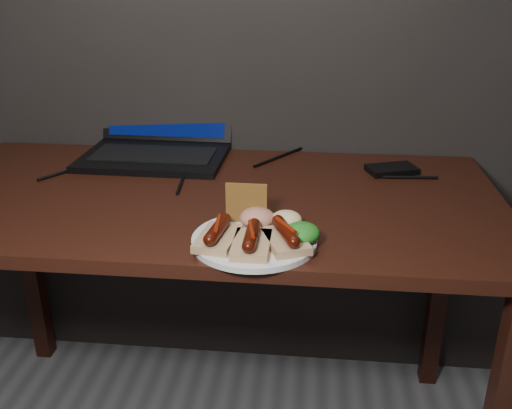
% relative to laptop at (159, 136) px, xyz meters
% --- Properties ---
extents(desk, '(1.40, 0.70, 0.75)m').
position_rel_laptop_xyz_m(desk, '(0.19, -0.29, -0.14)').
color(desk, '#36180D').
rests_on(desk, ground).
extents(laptop, '(0.40, 0.36, 0.25)m').
position_rel_laptop_xyz_m(laptop, '(0.00, 0.00, 0.00)').
color(laptop, black).
rests_on(laptop, desk).
extents(hard_drive, '(0.14, 0.11, 0.02)m').
position_rel_laptop_xyz_m(hard_drive, '(0.65, -0.09, -0.04)').
color(hard_drive, black).
rests_on(hard_drive, desk).
extents(desk_cables, '(1.01, 0.40, 0.01)m').
position_rel_laptop_xyz_m(desk_cables, '(0.21, -0.13, -0.05)').
color(desk_cables, black).
rests_on(desk_cables, desk).
extents(plate, '(0.32, 0.32, 0.01)m').
position_rel_laptop_xyz_m(plate, '(0.33, -0.54, -0.05)').
color(plate, white).
rests_on(plate, desk).
extents(bread_sausage_left, '(0.09, 0.12, 0.04)m').
position_rel_laptop_xyz_m(bread_sausage_left, '(0.26, -0.56, -0.02)').
color(bread_sausage_left, tan).
rests_on(bread_sausage_left, plate).
extents(bread_sausage_center, '(0.07, 0.12, 0.04)m').
position_rel_laptop_xyz_m(bread_sausage_center, '(0.33, -0.58, -0.02)').
color(bread_sausage_center, tan).
rests_on(bread_sausage_center, plate).
extents(bread_sausage_right, '(0.11, 0.13, 0.04)m').
position_rel_laptop_xyz_m(bread_sausage_right, '(0.39, -0.56, -0.02)').
color(bread_sausage_right, tan).
rests_on(bread_sausage_right, plate).
extents(crispbread, '(0.08, 0.01, 0.08)m').
position_rel_laptop_xyz_m(crispbread, '(0.31, -0.46, 0.00)').
color(crispbread, '#9A662A').
rests_on(crispbread, plate).
extents(salad_greens, '(0.07, 0.07, 0.04)m').
position_rel_laptop_xyz_m(salad_greens, '(0.42, -0.54, -0.02)').
color(salad_greens, '#165811').
rests_on(salad_greens, plate).
extents(salsa_mound, '(0.07, 0.07, 0.04)m').
position_rel_laptop_xyz_m(salsa_mound, '(0.33, -0.48, -0.02)').
color(salsa_mound, '#A51015').
rests_on(salsa_mound, plate).
extents(coleslaw_mound, '(0.06, 0.06, 0.04)m').
position_rel_laptop_xyz_m(coleslaw_mound, '(0.39, -0.48, -0.02)').
color(coleslaw_mound, '#EFE3CE').
rests_on(coleslaw_mound, plate).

